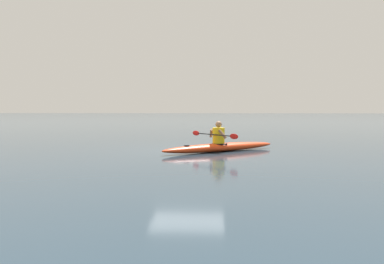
% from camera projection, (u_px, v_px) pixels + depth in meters
% --- Properties ---
extents(ground_plane, '(160.00, 160.00, 0.00)m').
position_uv_depth(ground_plane, '(188.00, 150.00, 14.59)').
color(ground_plane, '#283D4C').
extents(kayak, '(3.99, 3.29, 0.28)m').
position_uv_depth(kayak, '(221.00, 147.00, 14.18)').
color(kayak, red).
rests_on(kayak, ground).
extents(kayaker, '(1.52, 1.93, 0.73)m').
position_uv_depth(kayaker, '(218.00, 134.00, 14.09)').
color(kayaker, yellow).
rests_on(kayaker, kayak).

